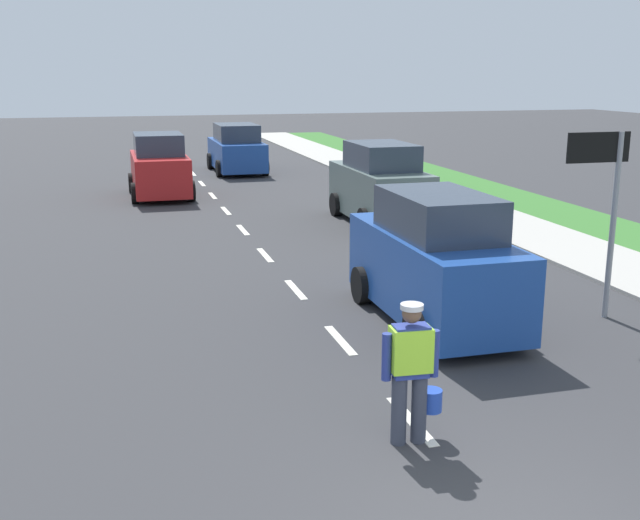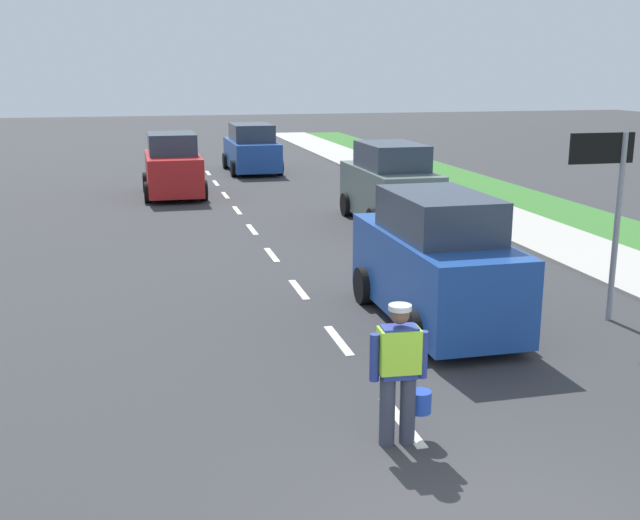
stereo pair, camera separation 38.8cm
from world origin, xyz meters
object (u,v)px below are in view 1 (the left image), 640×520
lane_direction_sign (604,180)px  car_outgoing_ahead (434,262)px  car_outgoing_far (237,150)px  car_parked_far (380,186)px  car_oncoming_second (160,168)px  road_worker (412,366)px

lane_direction_sign → car_outgoing_ahead: 3.13m
lane_direction_sign → car_outgoing_far: 21.31m
car_outgoing_far → car_parked_far: car_parked_far is taller
lane_direction_sign → car_oncoming_second: size_ratio=0.81×
car_outgoing_ahead → lane_direction_sign: bearing=-11.7°
road_worker → car_parked_far: car_parked_far is taller
car_parked_far → car_outgoing_ahead: bearing=-103.8°
car_parked_far → car_outgoing_ahead: car_parked_far is taller
lane_direction_sign → car_parked_far: (-0.67, 9.07, -1.36)m
lane_direction_sign → car_parked_far: 9.20m
car_outgoing_far → car_parked_far: bearing=-80.4°
car_parked_far → car_outgoing_ahead: (-2.09, -8.51, -0.00)m
lane_direction_sign → car_outgoing_ahead: bearing=168.3°
road_worker → lane_direction_sign: 6.07m
road_worker → car_outgoing_far: size_ratio=0.38×
car_outgoing_far → car_parked_far: 12.18m
lane_direction_sign → car_parked_far: bearing=94.2°
car_parked_far → road_worker: bearing=-108.2°
car_oncoming_second → car_parked_far: (5.60, -6.32, 0.06)m
lane_direction_sign → car_oncoming_second: (-6.27, 15.39, -1.42)m
car_outgoing_far → car_parked_far: size_ratio=1.04×
road_worker → car_outgoing_far: (2.08, 24.52, 0.00)m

